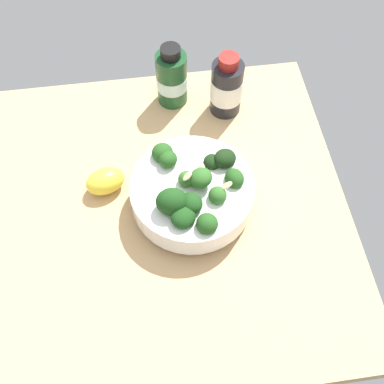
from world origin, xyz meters
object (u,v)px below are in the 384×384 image
bowl_of_broccoli (192,192)px  lemon_wedge (105,181)px  bottle_tall (172,78)px  bottle_short (227,87)px

bowl_of_broccoli → lemon_wedge: 14.87cm
lemon_wedge → bottle_tall: bottle_tall is taller
lemon_wedge → bottle_tall: bearing=54.2°
lemon_wedge → bottle_short: bottle_short is taller
bowl_of_broccoli → bottle_tall: 23.83cm
bowl_of_broccoli → lemon_wedge: (-13.71, 5.37, -2.07)cm
lemon_wedge → bottle_short: bearing=33.1°
bottle_short → lemon_wedge: bearing=-146.9°
bowl_of_broccoli → bottle_tall: bottle_tall is taller
bowl_of_broccoli → bottle_tall: (-0.44, 23.79, 1.24)cm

